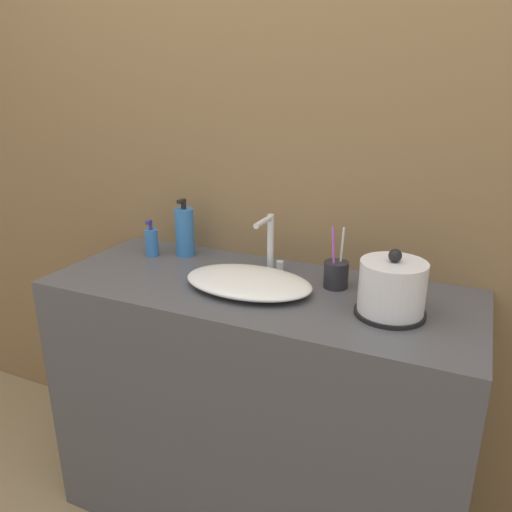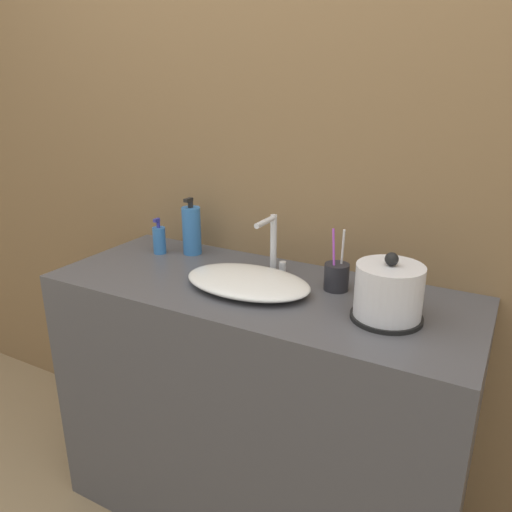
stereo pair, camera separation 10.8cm
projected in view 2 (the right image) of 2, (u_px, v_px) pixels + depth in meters
wall_back at (299, 147)px, 1.67m from camera, size 6.00×0.04×2.60m
vanity_counter at (257, 408)px, 1.71m from camera, size 1.35×0.54×0.90m
sink_basin at (248, 281)px, 1.53m from camera, size 0.41×0.26×0.05m
faucet at (273, 242)px, 1.63m from camera, size 0.06×0.13×0.20m
electric_kettle at (388, 294)px, 1.32m from camera, size 0.19×0.19×0.19m
toothbrush_cup at (337, 276)px, 1.52m from camera, size 0.08×0.08×0.20m
lotion_bottle at (192, 230)px, 1.83m from camera, size 0.07×0.07×0.21m
shampoo_bottle at (159, 240)px, 1.85m from camera, size 0.05×0.05×0.13m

